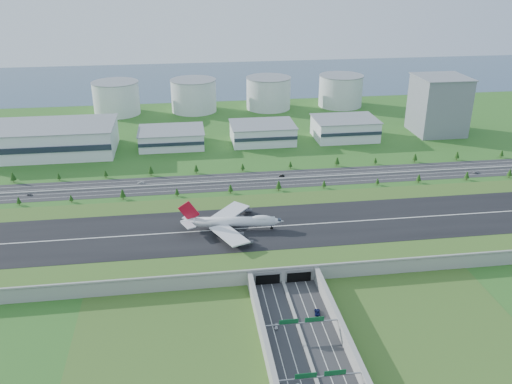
{
  "coord_description": "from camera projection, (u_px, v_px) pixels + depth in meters",
  "views": [
    {
      "loc": [
        -49.0,
        -293.63,
        162.09
      ],
      "look_at": [
        -2.92,
        35.0,
        16.69
      ],
      "focal_mm": 38.0,
      "sensor_mm": 36.0,
      "label": 1
    }
  ],
  "objects": [
    {
      "name": "car_5",
      "position": [
        282.0,
        176.0,
        431.65
      ],
      "size": [
        4.81,
        2.52,
        1.51
      ],
      "primitive_type": "imported",
      "rotation": [
        0.0,
        0.0,
        -1.78
      ],
      "color": "black",
      "rests_on": "ground"
    },
    {
      "name": "fuel_tank_c",
      "position": [
        268.0,
        93.0,
        618.15
      ],
      "size": [
        50.0,
        50.0,
        35.0
      ],
      "primitive_type": "cylinder",
      "color": "silver",
      "rests_on": "ground"
    },
    {
      "name": "fuel_tank_d",
      "position": [
        341.0,
        91.0,
        628.97
      ],
      "size": [
        50.0,
        50.0,
        35.0
      ],
      "primitive_type": "cylinder",
      "color": "silver",
      "rests_on": "ground"
    },
    {
      "name": "airfield_deck",
      "position": [
        268.0,
        233.0,
        335.89
      ],
      "size": [
        520.0,
        100.0,
        9.2
      ],
      "color": "gray",
      "rests_on": "ground"
    },
    {
      "name": "office_tower",
      "position": [
        439.0,
        105.0,
        528.91
      ],
      "size": [
        46.0,
        46.0,
        55.0
      ],
      "primitive_type": "cube",
      "color": "gray",
      "rests_on": "ground"
    },
    {
      "name": "north_expressway",
      "position": [
        249.0,
        181.0,
        423.77
      ],
      "size": [
        560.0,
        36.0,
        0.12
      ],
      "primitive_type": "cube",
      "color": "#28282B",
      "rests_on": "ground"
    },
    {
      "name": "car_7",
      "position": [
        141.0,
        182.0,
        418.6
      ],
      "size": [
        5.42,
        2.7,
        1.51
      ],
      "primitive_type": "imported",
      "rotation": [
        0.0,
        0.0,
        -1.68
      ],
      "color": "silver",
      "rests_on": "ground"
    },
    {
      "name": "hangar_mid_b",
      "position": [
        262.0,
        133.0,
        509.74
      ],
      "size": [
        58.0,
        42.0,
        17.0
      ],
      "primitive_type": "cube",
      "color": "silver",
      "rests_on": "ground"
    },
    {
      "name": "fuel_tank_b",
      "position": [
        194.0,
        96.0,
        607.34
      ],
      "size": [
        50.0,
        50.0,
        35.0
      ],
      "primitive_type": "cylinder",
      "color": "silver",
      "rests_on": "ground"
    },
    {
      "name": "car_6",
      "position": [
        476.0,
        172.0,
        437.98
      ],
      "size": [
        5.9,
        3.29,
        1.56
      ],
      "primitive_type": "imported",
      "rotation": [
        0.0,
        0.0,
        1.7
      ],
      "color": "#A7A7AB",
      "rests_on": "ground"
    },
    {
      "name": "hangar_mid_c",
      "position": [
        345.0,
        129.0,
        519.51
      ],
      "size": [
        58.0,
        42.0,
        19.0
      ],
      "primitive_type": "cube",
      "color": "silver",
      "rests_on": "ground"
    },
    {
      "name": "car_4",
      "position": [
        30.0,
        195.0,
        397.38
      ],
      "size": [
        4.27,
        2.47,
        1.37
      ],
      "primitive_type": "imported",
      "rotation": [
        0.0,
        0.0,
        1.35
      ],
      "color": "#58575C",
      "rests_on": "ground"
    },
    {
      "name": "car_2",
      "position": [
        317.0,
        312.0,
        266.52
      ],
      "size": [
        3.66,
        6.14,
        1.6
      ],
      "primitive_type": "imported",
      "rotation": [
        0.0,
        0.0,
        2.96
      ],
      "color": "#0C123C",
      "rests_on": "ground"
    },
    {
      "name": "underpass_road",
      "position": [
        303.0,
        336.0,
        246.07
      ],
      "size": [
        38.8,
        120.4,
        8.0
      ],
      "color": "#28282B",
      "rests_on": "ground"
    },
    {
      "name": "sign_gantry_far",
      "position": [
        320.0,
        377.0,
        216.88
      ],
      "size": [
        38.7,
        0.7,
        9.8
      ],
      "color": "gray",
      "rests_on": "ground"
    },
    {
      "name": "tree_row",
      "position": [
        268.0,
        174.0,
        424.28
      ],
      "size": [
        502.38,
        48.55,
        8.38
      ],
      "color": "#3D2819",
      "rests_on": "ground"
    },
    {
      "name": "sign_gantry_near",
      "position": [
        302.0,
        323.0,
        248.62
      ],
      "size": [
        38.7,
        0.7,
        9.8
      ],
      "color": "gray",
      "rests_on": "ground"
    },
    {
      "name": "car_0",
      "position": [
        276.0,
        326.0,
        256.5
      ],
      "size": [
        2.52,
        4.5,
        1.45
      ],
      "primitive_type": "imported",
      "rotation": [
        0.0,
        0.0,
        -0.2
      ],
      "color": "silver",
      "rests_on": "ground"
    },
    {
      "name": "hangar_west",
      "position": [
        46.0,
        140.0,
        478.79
      ],
      "size": [
        120.0,
        60.0,
        25.0
      ],
      "primitive_type": "cube",
      "color": "silver",
      "rests_on": "ground"
    },
    {
      "name": "fuel_tank_a",
      "position": [
        116.0,
        98.0,
        596.53
      ],
      "size": [
        50.0,
        50.0,
        35.0
      ],
      "primitive_type": "cylinder",
      "color": "silver",
      "rests_on": "ground"
    },
    {
      "name": "ground",
      "position": [
        268.0,
        238.0,
        337.63
      ],
      "size": [
        1200.0,
        1200.0,
        0.0
      ],
      "primitive_type": "plane",
      "color": "#245C1D",
      "rests_on": "ground"
    },
    {
      "name": "hangar_mid_a",
      "position": [
        172.0,
        138.0,
        499.33
      ],
      "size": [
        58.0,
        42.0,
        15.0
      ],
      "primitive_type": "cube",
      "color": "silver",
      "rests_on": "ground"
    },
    {
      "name": "boeing_747",
      "position": [
        232.0,
        221.0,
        328.99
      ],
      "size": [
        63.92,
        60.1,
        19.79
      ],
      "rotation": [
        0.0,
        0.0,
        -0.12
      ],
      "color": "silver",
      "rests_on": "airfield_deck"
    },
    {
      "name": "bay_water",
      "position": [
        215.0,
        79.0,
        773.01
      ],
      "size": [
        1200.0,
        260.0,
        0.06
      ],
      "primitive_type": "cube",
      "color": "#344C64",
      "rests_on": "ground"
    }
  ]
}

